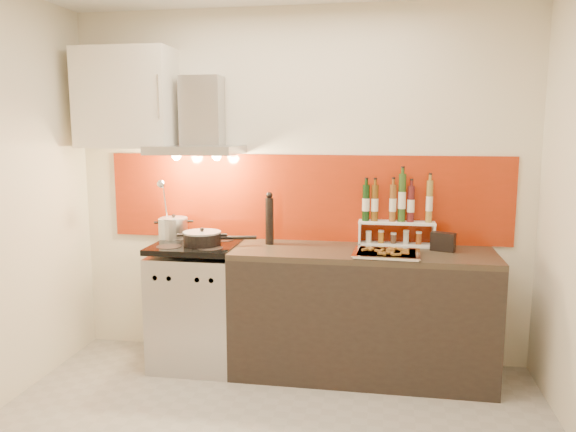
% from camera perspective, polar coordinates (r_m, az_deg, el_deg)
% --- Properties ---
extents(back_wall, '(3.40, 0.02, 2.60)m').
position_cam_1_polar(back_wall, '(4.19, 1.02, 2.97)').
color(back_wall, silver).
rests_on(back_wall, ground).
extents(backsplash, '(3.00, 0.02, 0.64)m').
position_cam_1_polar(backsplash, '(4.18, 1.67, 1.85)').
color(backsplash, '#942408').
rests_on(backsplash, back_wall).
extents(range_stove, '(0.60, 0.60, 0.91)m').
position_cam_1_polar(range_stove, '(4.24, -9.16, -8.96)').
color(range_stove, '#B7B7BA').
rests_on(range_stove, ground).
extents(counter, '(1.80, 0.60, 0.90)m').
position_cam_1_polar(counter, '(4.03, 7.49, -9.73)').
color(counter, black).
rests_on(counter, ground).
extents(range_hood, '(0.62, 0.50, 0.61)m').
position_cam_1_polar(range_hood, '(4.17, -8.97, 8.94)').
color(range_hood, '#B7B7BA').
rests_on(range_hood, back_wall).
extents(upper_cabinet, '(0.70, 0.35, 0.72)m').
position_cam_1_polar(upper_cabinet, '(4.37, -16.09, 11.42)').
color(upper_cabinet, silver).
rests_on(upper_cabinet, back_wall).
extents(stock_pot, '(0.21, 0.21, 0.18)m').
position_cam_1_polar(stock_pot, '(4.33, -11.51, -1.16)').
color(stock_pot, '#B7B7BA').
rests_on(stock_pot, range_stove).
extents(saute_pan, '(0.52, 0.27, 0.13)m').
position_cam_1_polar(saute_pan, '(4.05, -8.62, -2.23)').
color(saute_pan, black).
rests_on(saute_pan, range_stove).
extents(utensil_jar, '(0.10, 0.15, 0.46)m').
position_cam_1_polar(utensil_jar, '(4.29, -12.44, -0.64)').
color(utensil_jar, silver).
rests_on(utensil_jar, range_stove).
extents(pepper_mill, '(0.06, 0.06, 0.38)m').
position_cam_1_polar(pepper_mill, '(4.05, -1.90, -0.31)').
color(pepper_mill, black).
rests_on(pepper_mill, counter).
extents(step_shelf, '(0.54, 0.15, 0.52)m').
position_cam_1_polar(step_shelf, '(4.07, 10.91, -0.10)').
color(step_shelf, white).
rests_on(step_shelf, counter).
extents(caddy_box, '(0.17, 0.12, 0.14)m').
position_cam_1_polar(caddy_box, '(3.99, 15.47, -2.61)').
color(caddy_box, black).
rests_on(caddy_box, counter).
extents(baking_tray, '(0.45, 0.36, 0.03)m').
position_cam_1_polar(baking_tray, '(3.77, 9.97, -3.74)').
color(baking_tray, silver).
rests_on(baking_tray, counter).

